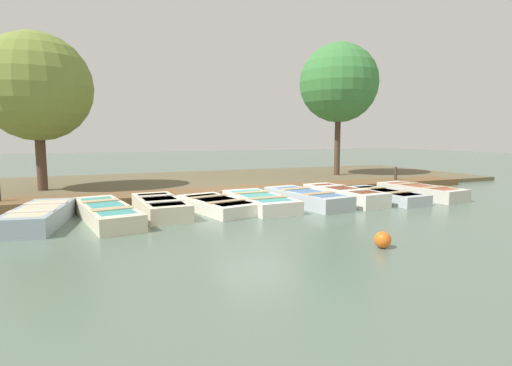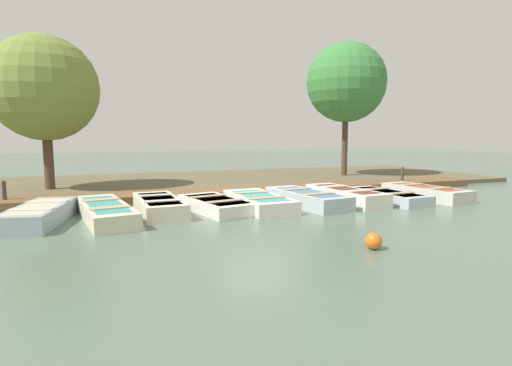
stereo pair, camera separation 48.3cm
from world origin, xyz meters
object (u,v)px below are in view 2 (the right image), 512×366
(park_tree_far_left, at_px, (44,88))
(rowboat_7, at_px, (387,196))
(rowboat_0, at_px, (40,214))
(mooring_post_near, at_px, (4,194))
(rowboat_4, at_px, (259,201))
(rowboat_8, at_px, (425,192))
(rowboat_1, at_px, (105,211))
(rowboat_5, at_px, (307,198))
(rowboat_3, at_px, (216,204))
(rowboat_2, at_px, (159,206))
(mooring_post_far, at_px, (402,177))
(park_tree_left, at_px, (346,83))
(rowboat_6, at_px, (345,195))
(buoy, at_px, (374,241))

(park_tree_far_left, bearing_deg, rowboat_7, 61.61)
(rowboat_0, distance_m, mooring_post_near, 2.76)
(rowboat_4, relative_size, rowboat_8, 1.00)
(rowboat_1, bearing_deg, rowboat_5, 81.38)
(rowboat_4, bearing_deg, park_tree_far_left, -133.02)
(rowboat_3, relative_size, rowboat_8, 0.97)
(mooring_post_near, bearing_deg, rowboat_2, 60.14)
(rowboat_8, xyz_separation_m, mooring_post_far, (-2.63, 1.31, 0.20))
(rowboat_1, relative_size, park_tree_left, 0.56)
(park_tree_left, bearing_deg, mooring_post_far, 8.65)
(rowboat_4, distance_m, rowboat_7, 4.11)
(rowboat_3, bearing_deg, rowboat_5, 74.87)
(rowboat_0, xyz_separation_m, rowboat_6, (-0.10, 8.21, 0.00))
(rowboat_3, bearing_deg, rowboat_2, -105.99)
(park_tree_far_left, relative_size, park_tree_left, 0.86)
(rowboat_4, xyz_separation_m, rowboat_7, (0.29, 4.10, -0.02))
(rowboat_6, bearing_deg, rowboat_0, -94.07)
(rowboat_0, xyz_separation_m, rowboat_5, (-0.03, 6.86, -0.01))
(rowboat_8, bearing_deg, rowboat_4, -98.96)
(park_tree_far_left, bearing_deg, rowboat_5, 54.82)
(rowboat_1, relative_size, mooring_post_far, 4.40)
(mooring_post_far, bearing_deg, rowboat_3, -73.96)
(rowboat_6, height_order, rowboat_8, rowboat_6)
(rowboat_5, relative_size, park_tree_left, 0.50)
(rowboat_0, bearing_deg, rowboat_1, 97.89)
(rowboat_4, height_order, rowboat_6, rowboat_6)
(rowboat_3, bearing_deg, rowboat_6, 76.69)
(rowboat_6, bearing_deg, rowboat_8, 79.97)
(mooring_post_near, relative_size, buoy, 2.64)
(rowboat_0, distance_m, rowboat_3, 4.20)
(rowboat_7, xyz_separation_m, park_tree_far_left, (-5.36, -9.92, 3.42))
(rowboat_1, distance_m, rowboat_6, 6.81)
(rowboat_0, xyz_separation_m, park_tree_far_left, (-5.16, -0.42, 3.37))
(rowboat_0, relative_size, buoy, 9.54)
(rowboat_1, bearing_deg, rowboat_0, -101.80)
(rowboat_6, bearing_deg, rowboat_4, -94.61)
(buoy, bearing_deg, park_tree_left, 149.98)
(rowboat_7, distance_m, buoy, 5.55)
(rowboat_8, relative_size, park_tree_far_left, 0.54)
(mooring_post_near, height_order, buoy, mooring_post_near)
(rowboat_1, xyz_separation_m, rowboat_7, (0.15, 8.10, -0.03))
(rowboat_6, relative_size, park_tree_far_left, 0.57)
(rowboat_0, height_order, mooring_post_near, mooring_post_near)
(rowboat_6, distance_m, mooring_post_near, 9.72)
(rowboat_7, bearing_deg, rowboat_5, -99.00)
(rowboat_5, relative_size, rowboat_7, 1.08)
(rowboat_2, distance_m, rowboat_6, 5.51)
(rowboat_4, distance_m, park_tree_far_left, 8.43)
(rowboat_2, relative_size, rowboat_8, 0.94)
(rowboat_3, xyz_separation_m, park_tree_far_left, (-5.02, -4.62, 3.42))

